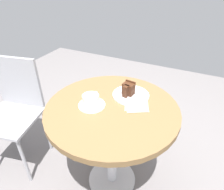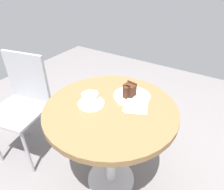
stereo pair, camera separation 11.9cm
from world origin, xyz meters
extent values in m
cube|color=slate|center=(0.00, 0.00, -0.01)|extent=(4.40, 4.40, 0.01)
cylinder|color=brown|center=(0.00, 0.00, 0.67)|extent=(0.78, 0.78, 0.03)
cylinder|color=silver|center=(0.00, 0.00, 0.34)|extent=(0.07, 0.07, 0.64)
cylinder|color=silver|center=(0.00, 0.00, 0.01)|extent=(0.35, 0.35, 0.02)
cylinder|color=white|center=(-0.04, 0.11, 0.70)|extent=(0.16, 0.16, 0.01)
cylinder|color=white|center=(-0.04, 0.11, 0.73)|extent=(0.10, 0.10, 0.06)
cylinder|color=beige|center=(-0.04, 0.11, 0.76)|extent=(0.09, 0.09, 0.00)
torus|color=white|center=(0.01, 0.11, 0.73)|extent=(0.05, 0.01, 0.05)
cube|color=silver|center=(-0.01, 0.13, 0.70)|extent=(0.05, 0.07, 0.00)
ellipsoid|color=silver|center=(0.02, 0.09, 0.70)|extent=(0.02, 0.02, 0.00)
cylinder|color=white|center=(0.16, -0.06, 0.70)|extent=(0.23, 0.23, 0.01)
cube|color=#422619|center=(0.15, -0.04, 0.72)|extent=(0.06, 0.07, 0.03)
cube|color=#422619|center=(0.12, -0.04, 0.72)|extent=(0.04, 0.03, 0.03)
cube|color=#422314|center=(0.15, -0.04, 0.74)|extent=(0.06, 0.07, 0.01)
cube|color=#422314|center=(0.12, -0.04, 0.74)|extent=(0.04, 0.03, 0.01)
cube|color=#422619|center=(0.15, -0.04, 0.76)|extent=(0.06, 0.07, 0.03)
cube|color=#422619|center=(0.12, -0.04, 0.76)|extent=(0.04, 0.03, 0.03)
cube|color=#422314|center=(0.15, -0.04, 0.77)|extent=(0.06, 0.07, 0.01)
cube|color=#422314|center=(0.12, -0.04, 0.77)|extent=(0.04, 0.03, 0.01)
cube|color=#422314|center=(0.18, -0.04, 0.75)|extent=(0.02, 0.07, 0.08)
cube|color=silver|center=(0.19, -0.10, 0.71)|extent=(0.09, 0.06, 0.00)
cube|color=silver|center=(0.13, -0.14, 0.71)|extent=(0.04, 0.04, 0.00)
cube|color=beige|center=(0.08, -0.12, 0.69)|extent=(0.17, 0.17, 0.00)
cube|color=beige|center=(0.07, -0.13, 0.70)|extent=(0.17, 0.17, 0.00)
cylinder|color=#9E9EA3|center=(-0.27, 0.56, 0.22)|extent=(0.02, 0.02, 0.44)
cylinder|color=#9E9EA3|center=(-0.02, 0.94, 0.22)|extent=(0.02, 0.02, 0.44)
cylinder|color=#9E9EA3|center=(0.04, 0.63, 0.22)|extent=(0.02, 0.02, 0.44)
cube|color=#9E9EA3|center=(-0.15, 0.75, 0.45)|extent=(0.45, 0.45, 0.02)
cube|color=#9E9EA3|center=(0.02, 0.79, 0.66)|extent=(0.10, 0.36, 0.40)
camera|label=1|loc=(-0.84, -0.40, 1.38)|focal=32.00mm
camera|label=2|loc=(-0.79, -0.51, 1.38)|focal=32.00mm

